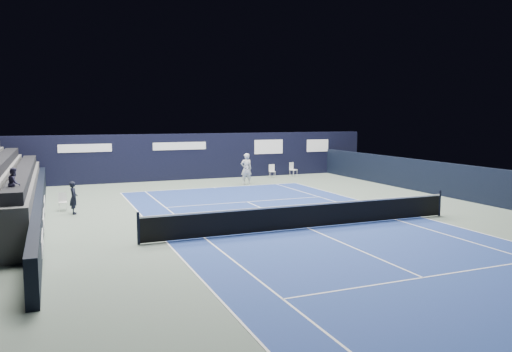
{
  "coord_description": "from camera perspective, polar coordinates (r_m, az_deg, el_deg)",
  "views": [
    {
      "loc": [
        -8.97,
        -16.54,
        4.25
      ],
      "look_at": [
        0.45,
        6.33,
        1.3
      ],
      "focal_mm": 35.0,
      "sensor_mm": 36.0,
      "label": 1
    }
  ],
  "objects": [
    {
      "name": "enclosure_wall_right",
      "position": [
        29.98,
        18.3,
        0.04
      ],
      "size": [
        0.3,
        22.0,
        1.8
      ],
      "primitive_type": "cube",
      "color": "black",
      "rests_on": "ground"
    },
    {
      "name": "court_surface",
      "position": [
        19.29,
        5.96,
        -5.95
      ],
      "size": [
        10.97,
        23.77,
        0.01
      ],
      "primitive_type": "cube",
      "color": "navy",
      "rests_on": "ground"
    },
    {
      "name": "tennis_player",
      "position": [
        31.4,
        -1.12,
        0.83
      ],
      "size": [
        0.73,
        0.86,
        1.97
      ],
      "color": "silver",
      "rests_on": "ground"
    },
    {
      "name": "back_sponsor_wall",
      "position": [
        34.35,
        -7.18,
        2.24
      ],
      "size": [
        26.0,
        0.63,
        3.1
      ],
      "color": "black",
      "rests_on": "ground"
    },
    {
      "name": "line_judge_chair",
      "position": [
        24.36,
        -21.23,
        -2.61
      ],
      "size": [
        0.37,
        0.35,
        0.81
      ],
      "rotation": [
        0.0,
        0.0,
        -0.02
      ],
      "color": "silver",
      "rests_on": "ground"
    },
    {
      "name": "line_judge",
      "position": [
        23.25,
        -20.12,
        -2.35
      ],
      "size": [
        0.36,
        0.54,
        1.45
      ],
      "primitive_type": "imported",
      "rotation": [
        0.0,
        0.0,
        1.6
      ],
      "color": "black",
      "rests_on": "ground"
    },
    {
      "name": "folding_chair_back_a",
      "position": [
        35.05,
        1.84,
        0.69
      ],
      "size": [
        0.47,
        0.46,
        0.92
      ],
      "rotation": [
        0.0,
        0.0,
        -0.2
      ],
      "color": "silver",
      "rests_on": "ground"
    },
    {
      "name": "tennis_net",
      "position": [
        19.19,
        5.98,
        -4.48
      ],
      "size": [
        12.9,
        0.1,
        1.1
      ],
      "color": "black",
      "rests_on": "ground"
    },
    {
      "name": "ground",
      "position": [
        21.04,
        3.37,
        -4.87
      ],
      "size": [
        48.0,
        48.0,
        0.0
      ],
      "primitive_type": "plane",
      "color": "#596A5D",
      "rests_on": "ground"
    },
    {
      "name": "folding_chair_back_b",
      "position": [
        35.84,
        4.2,
        0.88
      ],
      "size": [
        0.57,
        0.56,
        0.99
      ],
      "rotation": [
        0.0,
        0.0,
        0.42
      ],
      "color": "white",
      "rests_on": "ground"
    },
    {
      "name": "court_markings",
      "position": [
        19.29,
        5.96,
        -5.93
      ],
      "size": [
        11.03,
        23.83,
        0.0
      ],
      "color": "white",
      "rests_on": "court_surface"
    },
    {
      "name": "side_barrier_left",
      "position": [
        22.82,
        -23.44,
        -2.97
      ],
      "size": [
        0.33,
        22.0,
        1.2
      ],
      "color": "black",
      "rests_on": "ground"
    }
  ]
}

